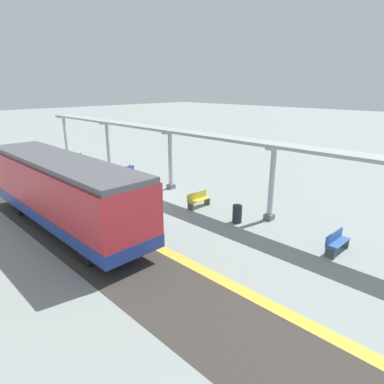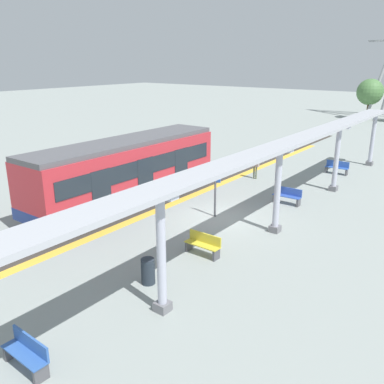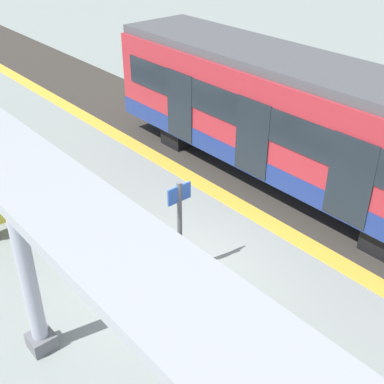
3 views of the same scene
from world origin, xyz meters
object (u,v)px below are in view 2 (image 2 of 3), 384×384
Objects in this scene: bench_near_end at (337,167)px; trash_bin at (148,271)px; train_near_carriage at (127,171)px; passenger_waiting_near_edge at (255,163)px; platform_info_sign at (215,191)px; canopy_pillar_third at (277,191)px; bench_far_end at (27,353)px; canopy_pillar_fifth at (373,139)px; bench_mid_platform at (287,196)px; canopy_pillar_second at (161,254)px; canopy_pillar_fourth at (337,159)px; bench_extra_slot at (203,244)px.

bench_near_end is 18.27m from trash_bin.
passenger_waiting_near_edge is at bearing 70.58° from train_near_carriage.
passenger_waiting_near_edge is at bearing 103.48° from platform_info_sign.
bench_far_end is at bearing -95.28° from canopy_pillar_third.
canopy_pillar_fifth is (7.91, 16.63, 0.11)m from train_near_carriage.
trash_bin is at bearing -91.47° from bench_mid_platform.
canopy_pillar_second is at bearing 74.64° from bench_far_end.
canopy_pillar_second reaches higher than train_near_carriage.
bench_far_end is at bearing -105.36° from canopy_pillar_second.
canopy_pillar_third is 2.53× the size of bench_far_end.
canopy_pillar_second is at bearing -84.04° from bench_mid_platform.
canopy_pillar_fourth is 5.04m from passenger_waiting_near_edge.
canopy_pillar_fourth is at bearing 84.12° from trash_bin.
bench_mid_platform is 15.44m from bench_far_end.
train_near_carriage reaches higher than bench_far_end.
platform_info_sign reaches higher than bench_far_end.
bench_extra_slot is 2.96m from trash_bin.
bench_extra_slot is 0.91× the size of passenger_waiting_near_edge.
bench_far_end is (0.06, -23.11, 0.00)m from bench_near_end.
canopy_pillar_second is 8.30m from platform_info_sign.
canopy_pillar_second reaches higher than bench_far_end.
canopy_pillar_fifth is at bearing 78.18° from platform_info_sign.
train_near_carriage reaches higher than bench_mid_platform.
bench_extra_slot is (-1.25, -19.10, -1.49)m from canopy_pillar_fifth.
bench_far_end is at bearing -85.15° from trash_bin.
canopy_pillar_third is 2.53× the size of bench_mid_platform.
train_near_carriage reaches higher than passenger_waiting_near_edge.
train_near_carriage is 7.61× the size of bench_near_end.
passenger_waiting_near_edge is (-3.73, 3.25, 0.59)m from bench_mid_platform.
canopy_pillar_fifth is at bearing 58.94° from passenger_waiting_near_edge.
bench_near_end is (6.78, 12.85, -1.38)m from train_near_carriage.
canopy_pillar_second is 19.32m from bench_near_end.
platform_info_sign reaches higher than bench_mid_platform.
passenger_waiting_near_edge is (-1.72, 7.18, -0.29)m from platform_info_sign.
bench_near_end and bench_mid_platform have the same top height.
train_near_carriage reaches higher than bench_near_end.
platform_info_sign is (4.69, 1.26, -0.50)m from train_near_carriage.
bench_near_end is 1.01× the size of bench_extra_slot.
canopy_pillar_fourth is at bearing -73.97° from bench_near_end.
bench_mid_platform is 1.00× the size of bench_far_end.
trash_bin is (-1.48, -22.05, -1.48)m from canopy_pillar_fifth.
platform_info_sign is (-1.96, 3.73, 0.89)m from bench_extra_slot.
train_near_carriage is 8.58m from bench_mid_platform.
train_near_carriage is 4.88m from platform_info_sign.
canopy_pillar_fourth reaches higher than platform_info_sign.
bench_extra_slot is at bearing -96.28° from canopy_pillar_fourth.
passenger_waiting_near_edge reaches higher than bench_far_end.
bench_mid_platform is at bearing 95.96° from canopy_pillar_second.
bench_extra_slot is (-1.25, -11.40, -1.49)m from canopy_pillar_fourth.
canopy_pillar_third is 2.54× the size of bench_extra_slot.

